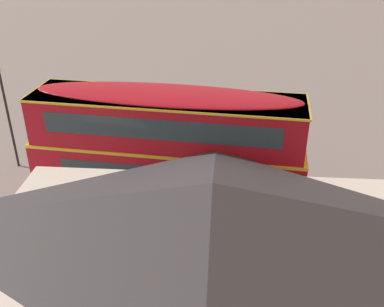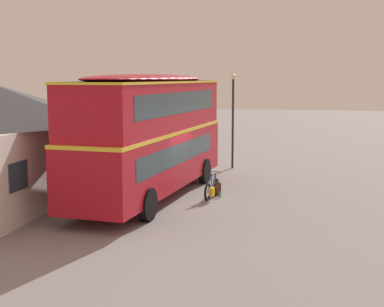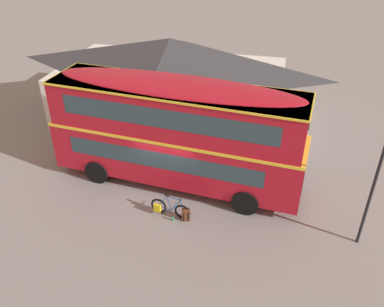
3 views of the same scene
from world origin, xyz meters
name	(u,v)px [view 1 (image 1 of 3)]	position (x,y,z in m)	size (l,w,h in m)	color
ground_plane	(175,189)	(0.00, 0.00, 0.00)	(120.00, 120.00, 0.00)	gray
double_decker_bus	(167,142)	(0.21, 0.68, 2.65)	(10.97, 3.46, 4.79)	black
touring_bicycle	(168,163)	(0.51, -1.66, 0.37)	(1.71, 0.46, 1.01)	black
backpack_on_ground	(154,163)	(1.23, -1.75, 0.29)	(0.37, 0.33, 0.56)	#592D19
water_bottle_green_metal	(164,164)	(0.75, -1.94, 0.12)	(0.07, 0.07, 0.25)	green
pub_building	(211,253)	(-1.81, 6.79, 2.37)	(12.67, 7.09, 4.64)	silver
street_lamp	(7,108)	(7.70, -1.43, 2.98)	(0.28, 0.28, 4.85)	black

